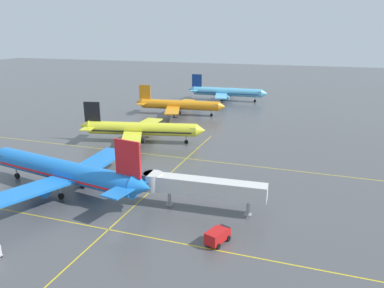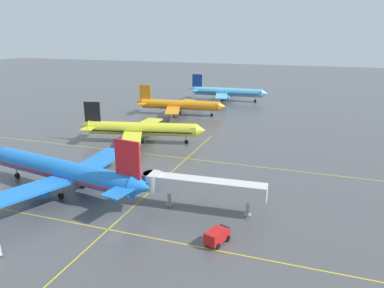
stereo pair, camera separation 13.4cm
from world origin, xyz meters
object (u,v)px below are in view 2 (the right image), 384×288
at_px(service_truck_red_van, 217,235).
at_px(airliner_third_row, 179,105).
at_px(airliner_front_gate, 64,171).
at_px(airliner_second_row, 141,129).
at_px(airliner_far_left_stand, 227,92).
at_px(jet_bridge, 193,186).

bearing_deg(service_truck_red_van, airliner_third_row, 114.73).
relative_size(airliner_front_gate, service_truck_red_van, 8.72).
bearing_deg(airliner_front_gate, airliner_second_row, 92.65).
height_order(airliner_far_left_stand, service_truck_red_van, airliner_far_left_stand).
bearing_deg(airliner_far_left_stand, service_truck_red_van, -76.54).
bearing_deg(airliner_front_gate, airliner_far_left_stand, 87.34).
height_order(airliner_third_row, service_truck_red_van, airliner_third_row).
height_order(airliner_second_row, service_truck_red_van, airliner_second_row).
bearing_deg(jet_bridge, airliner_front_gate, -176.50).
xyz_separation_m(airliner_front_gate, service_truck_red_van, (31.35, -7.60, -2.97)).
xyz_separation_m(airliner_front_gate, airliner_second_row, (-1.58, 34.05, -0.47)).
bearing_deg(airliner_far_left_stand, jet_bridge, -79.01).
distance_m(airliner_far_left_stand, jet_bridge, 103.72).
bearing_deg(airliner_front_gate, jet_bridge, 3.50).
height_order(airliner_second_row, jet_bridge, airliner_second_row).
distance_m(airliner_front_gate, airliner_second_row, 34.09).
bearing_deg(jet_bridge, airliner_second_row, 128.78).
height_order(airliner_front_gate, airliner_second_row, airliner_front_gate).
xyz_separation_m(airliner_front_gate, airliner_third_row, (-4.33, 69.86, -0.61)).
bearing_deg(service_truck_red_van, airliner_far_left_stand, 103.46).
bearing_deg(airliner_second_row, jet_bridge, -51.22).
xyz_separation_m(airliner_far_left_stand, jet_bridge, (19.77, -101.82, 0.35)).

